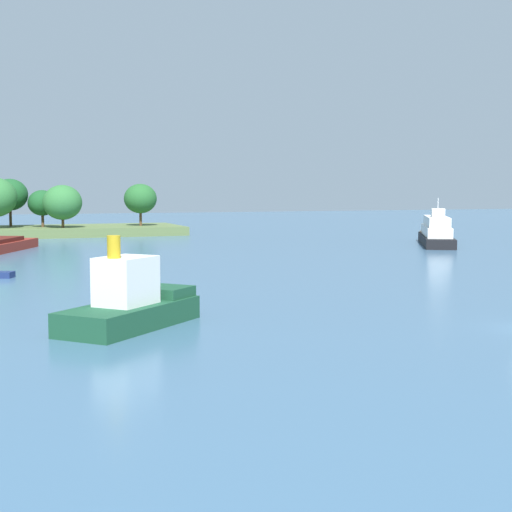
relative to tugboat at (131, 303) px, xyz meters
name	(u,v)px	position (x,y,z in m)	size (l,w,h in m)	color
tugboat	(131,303)	(0.00, 0.00, 0.00)	(8.90, 8.67, 5.10)	#19472D
white_riverboat	(436,232)	(50.38, 45.46, 0.38)	(12.24, 17.64, 6.35)	black
channel_buoy_red	(113,295)	(0.20, 7.10, -0.50)	(0.70, 0.70, 1.90)	red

